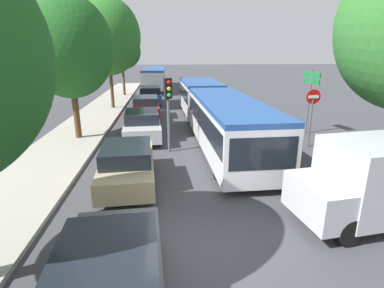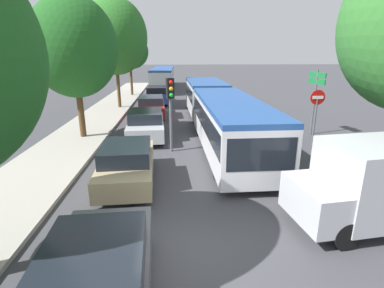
# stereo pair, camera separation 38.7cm
# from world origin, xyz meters

# --- Properties ---
(ground_plane) EXTENTS (200.00, 200.00, 0.00)m
(ground_plane) POSITION_xyz_m (0.00, 0.00, 0.00)
(ground_plane) COLOR #3D3D42
(kerb_strip_left) EXTENTS (3.20, 43.04, 0.14)m
(kerb_strip_left) POSITION_xyz_m (-5.74, 16.52, 0.07)
(kerb_strip_left) COLOR #9E998E
(kerb_strip_left) RESTS_ON ground
(articulated_bus) EXTENTS (2.96, 16.62, 2.46)m
(articulated_bus) POSITION_xyz_m (1.99, 10.76, 1.42)
(articulated_bus) COLOR silver
(articulated_bus) RESTS_ON ground
(city_bus_rear) EXTENTS (2.76, 11.45, 2.45)m
(city_bus_rear) POSITION_xyz_m (-1.93, 33.04, 1.42)
(city_bus_rear) COLOR silver
(city_bus_rear) RESTS_ON ground
(queued_car_graphite) EXTENTS (2.07, 4.40, 1.49)m
(queued_car_graphite) POSITION_xyz_m (-1.81, -1.68, 0.76)
(queued_car_graphite) COLOR #47474C
(queued_car_graphite) RESTS_ON ground
(queued_car_tan) EXTENTS (2.03, 4.32, 1.47)m
(queued_car_tan) POSITION_xyz_m (-2.14, 4.04, 0.74)
(queued_car_tan) COLOR tan
(queued_car_tan) RESTS_ON ground
(queued_car_silver) EXTENTS (2.11, 4.48, 1.52)m
(queued_car_silver) POSITION_xyz_m (-2.00, 9.84, 0.77)
(queued_car_silver) COLOR #B7BABF
(queued_car_silver) RESTS_ON ground
(queued_car_red) EXTENTS (2.07, 4.39, 1.49)m
(queued_car_red) POSITION_xyz_m (-2.12, 15.27, 0.76)
(queued_car_red) COLOR #B21E19
(queued_car_red) RESTS_ON ground
(queued_car_blue) EXTENTS (2.12, 4.49, 1.53)m
(queued_car_blue) POSITION_xyz_m (-2.06, 20.97, 0.77)
(queued_car_blue) COLOR #284799
(queued_car_blue) RESTS_ON ground
(traffic_light) EXTENTS (0.38, 0.40, 3.40)m
(traffic_light) POSITION_xyz_m (-0.62, 7.49, 2.50)
(traffic_light) COLOR #56595E
(traffic_light) RESTS_ON ground
(no_entry_sign) EXTENTS (0.70, 0.08, 2.82)m
(no_entry_sign) POSITION_xyz_m (6.23, 7.65, 1.88)
(no_entry_sign) COLOR #56595E
(no_entry_sign) RESTS_ON ground
(direction_sign_post) EXTENTS (0.31, 1.39, 3.60)m
(direction_sign_post) POSITION_xyz_m (7.26, 10.10, 2.55)
(direction_sign_post) COLOR #56595E
(direction_sign_post) RESTS_ON ground
(tree_left_mid) EXTENTS (4.31, 4.31, 7.21)m
(tree_left_mid) POSITION_xyz_m (-5.38, 9.91, 4.71)
(tree_left_mid) COLOR #51381E
(tree_left_mid) RESTS_ON ground
(tree_left_far) EXTENTS (4.96, 4.96, 8.46)m
(tree_left_far) POSITION_xyz_m (-4.96, 18.68, 5.57)
(tree_left_far) COLOR #51381E
(tree_left_far) RESTS_ON ground
(tree_left_distant) EXTENTS (3.76, 3.76, 6.20)m
(tree_left_distant) POSITION_xyz_m (-4.86, 25.88, 4.36)
(tree_left_distant) COLOR #51381E
(tree_left_distant) RESTS_ON ground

